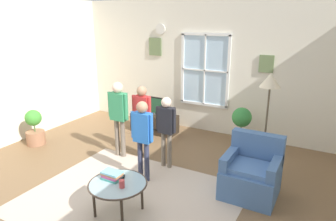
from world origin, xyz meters
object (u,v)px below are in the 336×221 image
(coffee_table, at_px, (118,185))
(cup, at_px, (122,184))
(remote_near_books, at_px, (123,178))
(tv_stand, at_px, (155,123))
(remote_near_cup, at_px, (119,180))
(television, at_px, (154,105))
(floor_lamp, at_px, (269,91))
(book_stack, at_px, (112,175))
(person_green_shirt, at_px, (119,111))
(potted_plant_by_window, at_px, (241,124))
(person_black_shirt, at_px, (166,124))
(person_red_shirt, at_px, (142,113))
(armchair, at_px, (251,174))
(person_blue_shirt, at_px, (143,132))
(potted_plant_corner, at_px, (35,128))

(coffee_table, bearing_deg, cup, -26.57)
(remote_near_books, bearing_deg, tv_stand, 113.05)
(remote_near_books, relative_size, remote_near_cup, 1.00)
(television, distance_m, floor_lamp, 2.79)
(television, xyz_separation_m, book_stack, (1.02, -2.74, -0.12))
(tv_stand, xyz_separation_m, floor_lamp, (2.56, -0.79, 1.21))
(remote_near_books, distance_m, person_green_shirt, 1.71)
(television, bearing_deg, potted_plant_by_window, 4.59)
(person_green_shirt, height_order, person_black_shirt, person_green_shirt)
(book_stack, bearing_deg, remote_near_books, 34.06)
(person_red_shirt, bearing_deg, remote_near_books, -65.54)
(book_stack, distance_m, potted_plant_by_window, 3.03)
(armchair, bearing_deg, person_blue_shirt, -165.44)
(person_green_shirt, bearing_deg, person_red_shirt, 35.60)
(potted_plant_by_window, bearing_deg, book_stack, -107.25)
(armchair, bearing_deg, floor_lamp, 89.12)
(coffee_table, height_order, potted_plant_corner, potted_plant_corner)
(television, height_order, potted_plant_corner, television)
(tv_stand, relative_size, remote_near_books, 7.41)
(television, distance_m, remote_near_books, 2.90)
(remote_near_cup, bearing_deg, television, 112.38)
(person_green_shirt, bearing_deg, cup, -51.60)
(person_green_shirt, distance_m, person_black_shirt, 0.97)
(remote_near_books, height_order, remote_near_cup, same)
(cup, xyz_separation_m, potted_plant_by_window, (0.66, 3.00, -0.03))
(person_red_shirt, height_order, person_black_shirt, person_red_shirt)
(book_stack, height_order, cup, book_stack)
(tv_stand, height_order, television, television)
(remote_near_cup, distance_m, person_blue_shirt, 0.92)
(remote_near_cup, bearing_deg, person_green_shirt, 127.23)
(armchair, bearing_deg, remote_near_books, -140.23)
(television, bearing_deg, floor_lamp, -17.07)
(remote_near_cup, distance_m, potted_plant_corner, 3.03)
(cup, relative_size, person_blue_shirt, 0.08)
(cup, height_order, person_green_shirt, person_green_shirt)
(person_red_shirt, relative_size, potted_plant_corner, 1.82)
(tv_stand, relative_size, television, 1.86)
(potted_plant_by_window, bearing_deg, potted_plant_corner, -152.31)
(tv_stand, distance_m, remote_near_cup, 2.97)
(coffee_table, xyz_separation_m, floor_lamp, (1.41, 2.01, 0.99))
(person_blue_shirt, distance_m, floor_lamp, 2.04)
(tv_stand, relative_size, floor_lamp, 0.61)
(cup, xyz_separation_m, remote_near_books, (-0.13, 0.18, -0.04))
(floor_lamp, bearing_deg, potted_plant_by_window, 124.24)
(tv_stand, height_order, floor_lamp, floor_lamp)
(television, relative_size, cup, 5.50)
(person_red_shirt, relative_size, person_blue_shirt, 1.02)
(coffee_table, bearing_deg, book_stack, 159.04)
(armchair, height_order, floor_lamp, floor_lamp)
(person_black_shirt, bearing_deg, potted_plant_corner, -171.27)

